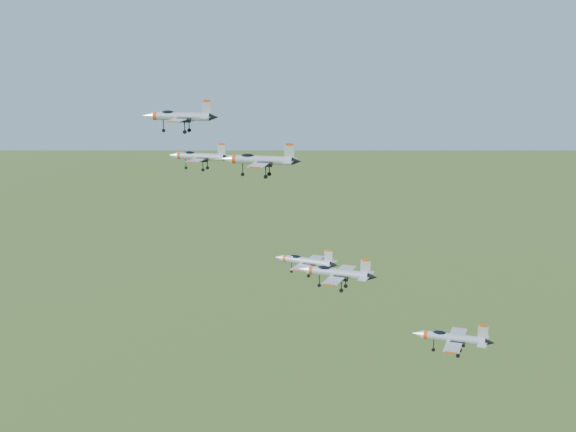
# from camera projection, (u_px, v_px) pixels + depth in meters

# --- Properties ---
(jet_lead) EXTENTS (13.59, 11.17, 3.64)m
(jet_lead) POSITION_uv_depth(u_px,v_px,m) (179.00, 116.00, 137.24)
(jet_lead) COLOR silver
(jet_left_high) EXTENTS (11.17, 9.29, 2.98)m
(jet_left_high) POSITION_uv_depth(u_px,v_px,m) (199.00, 156.00, 133.61)
(jet_left_high) COLOR silver
(jet_right_high) EXTENTS (11.50, 9.49, 3.08)m
(jet_right_high) POSITION_uv_depth(u_px,v_px,m) (260.00, 160.00, 110.57)
(jet_right_high) COLOR silver
(jet_left_low) EXTENTS (11.34, 9.64, 3.08)m
(jet_left_low) POSITION_uv_depth(u_px,v_px,m) (305.00, 261.00, 132.58)
(jet_left_low) COLOR silver
(jet_right_low) EXTENTS (11.50, 9.67, 3.09)m
(jet_right_low) POSITION_uv_depth(u_px,v_px,m) (336.00, 273.00, 111.51)
(jet_right_low) COLOR silver
(jet_trail) EXTENTS (12.99, 10.87, 3.48)m
(jet_trail) POSITION_uv_depth(u_px,v_px,m) (452.00, 338.00, 126.16)
(jet_trail) COLOR silver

